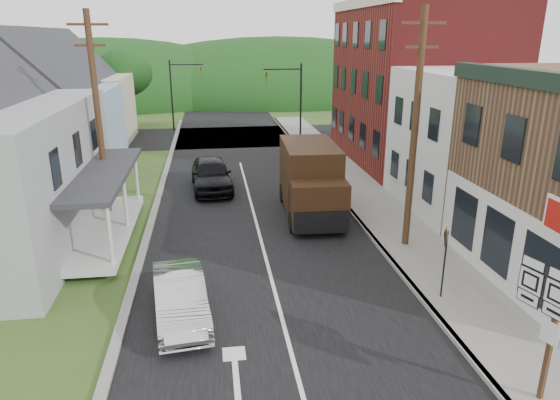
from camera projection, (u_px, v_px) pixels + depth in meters
name	position (u px, v px, depth m)	size (l,w,h in m)	color
ground	(277.00, 301.00, 15.78)	(120.00, 120.00, 0.00)	#2D4719
road	(250.00, 201.00, 25.18)	(9.00, 90.00, 0.02)	black
cross_road	(233.00, 137.00, 41.15)	(60.00, 9.00, 0.02)	black
sidewalk_right	(376.00, 208.00, 24.06)	(2.80, 55.00, 0.15)	slate
curb_right	(349.00, 209.00, 23.88)	(0.20, 55.00, 0.15)	slate
curb_left	(152.00, 219.00, 22.66)	(0.30, 55.00, 0.12)	slate
storefront_white	(495.00, 142.00, 23.31)	(8.00, 7.00, 6.50)	silver
storefront_red	(417.00, 84.00, 31.68)	(8.00, 12.00, 10.00)	maroon
house_blue	(52.00, 112.00, 29.13)	(7.14, 8.16, 7.28)	#8DA9C1
house_cream	(79.00, 95.00, 37.52)	(7.14, 8.16, 7.28)	#BEB893
utility_pole_right	(415.00, 131.00, 18.35)	(1.60, 0.26, 9.00)	#472D19
utility_pole_left	(98.00, 119.00, 20.97)	(1.60, 0.26, 9.00)	#472D19
traffic_signal_right	(292.00, 94.00, 37.25)	(2.87, 0.20, 6.00)	black
traffic_signal_left	(179.00, 87.00, 42.68)	(2.87, 0.20, 6.00)	black
tree_left_d	(124.00, 73.00, 43.11)	(4.80, 4.80, 6.94)	#382616
forested_ridge	(222.00, 97.00, 67.46)	(90.00, 30.00, 16.00)	#103711
silver_sedan	(180.00, 298.00, 14.61)	(1.44, 4.14, 1.36)	#B9B8BD
dark_sedan	(211.00, 174.00, 26.83)	(2.03, 5.04, 1.72)	black
delivery_van	(311.00, 181.00, 22.77)	(2.67, 5.97, 3.28)	black
route_sign_cluster	(554.00, 316.00, 10.68)	(0.61, 1.82, 3.28)	#472D19
warning_sign	(445.00, 253.00, 15.28)	(0.22, 0.62, 2.36)	black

